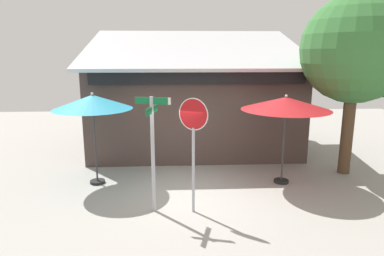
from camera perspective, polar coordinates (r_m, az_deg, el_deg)
ground_plane at (r=9.67m, az=-0.32°, el=-11.15°), size 28.00×28.00×0.10m
cafe_building at (r=13.81m, az=0.34°, el=4.00°), size 8.21×5.31×4.80m
street_sign_post at (r=8.14m, az=-6.56°, el=-2.51°), size 0.84×0.78×2.84m
stop_sign at (r=7.99m, az=0.23°, el=-1.04°), size 0.66×0.41×2.82m
patio_umbrella_teal_left at (r=10.16m, az=-16.26°, el=4.09°), size 2.27×2.27×2.73m
patio_umbrella_crimson_center at (r=10.17m, az=15.38°, el=3.88°), size 2.57×2.57×2.66m
shade_tree at (r=11.69m, az=26.73°, el=11.22°), size 3.64×3.28×5.57m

